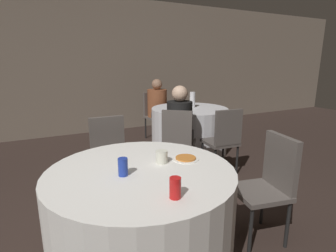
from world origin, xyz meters
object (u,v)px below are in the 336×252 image
Objects in this scene: bottle_far at (192,100)px; soda_can_blue at (123,167)px; chair_far_north at (155,111)px; chair_far_southwest at (178,137)px; chair_far_south at (224,136)px; person_black_shirt at (180,129)px; soda_can_red at (175,188)px; pizza_plate_near at (186,158)px; table_far at (189,130)px; chair_near_east at (270,179)px; table_near at (142,216)px; chair_near_north at (110,151)px; person_floral_shirt at (159,109)px.

soda_can_blue is at bearing -131.07° from bottle_far.
chair_far_north is 1.00× the size of chair_far_southwest.
chair_far_south is at bearing -99.07° from bottle_far.
person_black_shirt is at bearing -130.92° from bottle_far.
chair_far_north is 7.47× the size of soda_can_red.
soda_can_blue is (-0.53, -0.07, 0.05)m from pizza_plate_near.
bottle_far is (1.32, 2.05, 0.12)m from pizza_plate_near.
table_far is 2.32m from chair_near_east.
chair_far_southwest is 0.76× the size of person_black_shirt.
chair_near_east is at bearing -11.22° from table_near.
soda_can_blue is at bearing 82.99° from chair_near_north.
bottle_far is at bearing 57.19° from pizza_plate_near.
table_near is 1.47× the size of chair_near_north.
chair_far_north is at bearing 97.75° from chair_far_south.
bottle_far reaches higher than soda_can_blue.
soda_can_blue reaches higher than pizza_plate_near.
soda_can_blue is at bearing 112.31° from soda_can_red.
table_far is 1.86m from chair_near_north.
person_black_shirt reaches higher than chair_far_southwest.
person_floral_shirt reaches higher than bottle_far.
soda_can_blue is at bearing -172.21° from pizza_plate_near.
bottle_far is (0.64, 0.73, 0.27)m from person_black_shirt.
soda_can_blue is (-1.21, -1.38, 0.20)m from person_black_shirt.
chair_far_southwest is 3.54× the size of bottle_far.
chair_far_north is 7.47× the size of soda_can_blue.
bottle_far is at bearing 88.18° from person_black_shirt.
chair_far_southwest is 0.17m from person_black_shirt.
chair_near_east is 1.00× the size of chair_far_south.
chair_far_southwest is 0.77× the size of person_floral_shirt.
soda_can_red is at bearing -130.83° from chair_far_south.
chair_near_north is at bearing 44.32° from chair_far_north.
soda_can_red is (-0.01, -1.54, 0.27)m from chair_near_north.
pizza_plate_near is (-1.24, -2.00, 0.38)m from table_far.
person_floral_shirt is 4.57× the size of bottle_far.
chair_far_south is at bearing 82.25° from chair_far_north.
chair_near_east is 1.00× the size of chair_far_north.
table_near is 1.10m from chair_near_east.
chair_near_north is 1.57m from soda_can_red.
chair_near_east is 3.14m from person_floral_shirt.
person_black_shirt is 1.01m from bottle_far.
soda_can_red is at bearing 57.86° from chair_far_north.
chair_far_north is 1.07m from bottle_far.
chair_near_east is (1.06, -0.21, 0.17)m from table_near.
table_far is 1.38× the size of chair_near_north.
chair_far_south reaches higher than pizza_plate_near.
table_near is 11.00× the size of soda_can_red.
chair_near_east is 4.45× the size of pizza_plate_near.
pizza_plate_near is (-1.15, -0.96, 0.21)m from chair_far_south.
chair_far_north is (1.44, 3.06, 0.17)m from table_near.
chair_near_north is 1.00× the size of chair_near_east.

